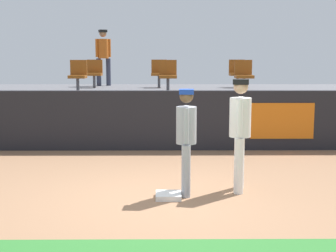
% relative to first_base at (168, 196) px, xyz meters
% --- Properties ---
extents(ground_plane, '(60.00, 60.00, 0.00)m').
position_rel_first_base_xyz_m(ground_plane, '(-0.12, -0.02, -0.04)').
color(ground_plane, '#936B4C').
extents(first_base, '(0.40, 0.40, 0.08)m').
position_rel_first_base_xyz_m(first_base, '(0.00, 0.00, 0.00)').
color(first_base, white).
rests_on(first_base, ground_plane).
extents(player_fielder_home, '(0.43, 0.55, 1.84)m').
position_rel_first_base_xyz_m(player_fielder_home, '(1.18, 0.43, 1.03)').
color(player_fielder_home, white).
rests_on(player_fielder_home, ground_plane).
extents(player_runner_visitor, '(0.34, 0.48, 1.70)m').
position_rel_first_base_xyz_m(player_runner_visitor, '(0.28, 0.21, 0.94)').
color(player_runner_visitor, '#9EA3AD').
rests_on(player_runner_visitor, ground_plane).
extents(field_wall, '(18.00, 0.26, 1.42)m').
position_rel_first_base_xyz_m(field_wall, '(-0.10, 3.94, 0.67)').
color(field_wall, black).
rests_on(field_wall, ground_plane).
extents(bleacher_platform, '(18.00, 4.80, 1.29)m').
position_rel_first_base_xyz_m(bleacher_platform, '(-0.12, 6.51, 0.60)').
color(bleacher_platform, '#59595E').
rests_on(bleacher_platform, ground_plane).
extents(seat_back_right, '(0.48, 0.44, 0.84)m').
position_rel_first_base_xyz_m(seat_back_right, '(2.15, 7.18, 1.72)').
color(seat_back_right, '#4C4C51').
rests_on(seat_back_right, bleacher_platform).
extents(seat_back_left, '(0.47, 0.44, 0.84)m').
position_rel_first_base_xyz_m(seat_back_left, '(-2.18, 7.18, 1.72)').
color(seat_back_left, '#4C4C51').
rests_on(seat_back_left, bleacher_platform).
extents(seat_back_center, '(0.47, 0.44, 0.84)m').
position_rel_first_base_xyz_m(seat_back_center, '(-0.22, 7.18, 1.72)').
color(seat_back_center, '#4C4C51').
rests_on(seat_back_center, bleacher_platform).
extents(seat_front_center, '(0.46, 0.44, 0.84)m').
position_rel_first_base_xyz_m(seat_front_center, '(0.03, 5.38, 1.72)').
color(seat_front_center, '#4C4C51').
rests_on(seat_front_center, bleacher_platform).
extents(seat_front_right, '(0.47, 0.44, 0.84)m').
position_rel_first_base_xyz_m(seat_front_right, '(2.05, 5.38, 1.72)').
color(seat_front_right, '#4C4C51').
rests_on(seat_front_right, bleacher_platform).
extents(seat_front_left, '(0.44, 0.44, 0.84)m').
position_rel_first_base_xyz_m(seat_front_left, '(-2.35, 5.38, 1.72)').
color(seat_front_left, '#4C4C51').
rests_on(seat_front_left, bleacher_platform).
extents(spectator_hooded, '(0.47, 0.43, 1.78)m').
position_rel_first_base_xyz_m(spectator_hooded, '(-2.02, 8.10, 2.28)').
color(spectator_hooded, '#33384C').
rests_on(spectator_hooded, bleacher_platform).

